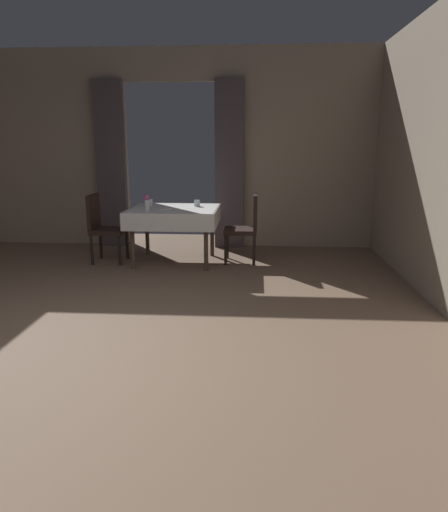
{
  "coord_description": "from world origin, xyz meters",
  "views": [
    {
      "loc": [
        1.35,
        -3.34,
        1.61
      ],
      "look_at": [
        1.07,
        0.65,
        0.65
      ],
      "focal_mm": 33.53,
      "sensor_mm": 36.0,
      "label": 1
    }
  ],
  "objects_px": {
    "dining_table_mid": "(174,214)",
    "flower_vase_mid": "(147,202)",
    "plate_mid_d": "(166,208)",
    "glass_mid_b": "(150,202)",
    "chair_mid_left": "(103,225)",
    "glass_mid_c": "(197,203)",
    "chair_mid_right": "(247,225)"
  },
  "relations": [
    {
      "from": "dining_table_mid",
      "to": "flower_vase_mid",
      "type": "relative_size",
      "value": 5.79
    },
    {
      "from": "dining_table_mid",
      "to": "plate_mid_d",
      "type": "xyz_separation_m",
      "value": [
        -0.09,
        -0.1,
        0.09
      ]
    },
    {
      "from": "glass_mid_b",
      "to": "plate_mid_d",
      "type": "distance_m",
      "value": 0.39
    },
    {
      "from": "chair_mid_left",
      "to": "glass_mid_b",
      "type": "height_order",
      "value": "chair_mid_left"
    },
    {
      "from": "chair_mid_left",
      "to": "glass_mid_b",
      "type": "distance_m",
      "value": 0.71
    },
    {
      "from": "chair_mid_left",
      "to": "glass_mid_c",
      "type": "height_order",
      "value": "chair_mid_left"
    },
    {
      "from": "chair_mid_right",
      "to": "plate_mid_d",
      "type": "relative_size",
      "value": 5.06
    },
    {
      "from": "chair_mid_right",
      "to": "chair_mid_left",
      "type": "bearing_deg",
      "value": -176.14
    },
    {
      "from": "flower_vase_mid",
      "to": "chair_mid_left",
      "type": "bearing_deg",
      "value": 160.61
    },
    {
      "from": "chair_mid_right",
      "to": "dining_table_mid",
      "type": "bearing_deg",
      "value": -174.73
    },
    {
      "from": "chair_mid_right",
      "to": "glass_mid_b",
      "type": "distance_m",
      "value": 1.37
    },
    {
      "from": "glass_mid_b",
      "to": "dining_table_mid",
      "type": "bearing_deg",
      "value": -26.12
    },
    {
      "from": "flower_vase_mid",
      "to": "glass_mid_b",
      "type": "height_order",
      "value": "flower_vase_mid"
    },
    {
      "from": "chair_mid_left",
      "to": "glass_mid_c",
      "type": "bearing_deg",
      "value": 10.4
    },
    {
      "from": "dining_table_mid",
      "to": "plate_mid_d",
      "type": "bearing_deg",
      "value": -130.27
    },
    {
      "from": "flower_vase_mid",
      "to": "plate_mid_d",
      "type": "height_order",
      "value": "flower_vase_mid"
    },
    {
      "from": "chair_mid_left",
      "to": "flower_vase_mid",
      "type": "height_order",
      "value": "flower_vase_mid"
    },
    {
      "from": "chair_mid_right",
      "to": "flower_vase_mid",
      "type": "xyz_separation_m",
      "value": [
        -1.28,
        -0.37,
        0.35
      ]
    },
    {
      "from": "chair_mid_right",
      "to": "flower_vase_mid",
      "type": "height_order",
      "value": "flower_vase_mid"
    },
    {
      "from": "dining_table_mid",
      "to": "chair_mid_right",
      "type": "relative_size",
      "value": 1.28
    },
    {
      "from": "chair_mid_right",
      "to": "flower_vase_mid",
      "type": "bearing_deg",
      "value": -163.86
    },
    {
      "from": "flower_vase_mid",
      "to": "plate_mid_d",
      "type": "relative_size",
      "value": 1.11
    },
    {
      "from": "glass_mid_c",
      "to": "glass_mid_b",
      "type": "bearing_deg",
      "value": -178.78
    },
    {
      "from": "chair_mid_left",
      "to": "flower_vase_mid",
      "type": "bearing_deg",
      "value": -19.39
    },
    {
      "from": "flower_vase_mid",
      "to": "glass_mid_b",
      "type": "distance_m",
      "value": 0.46
    },
    {
      "from": "chair_mid_right",
      "to": "flower_vase_mid",
      "type": "distance_m",
      "value": 1.38
    },
    {
      "from": "flower_vase_mid",
      "to": "glass_mid_c",
      "type": "distance_m",
      "value": 0.76
    },
    {
      "from": "dining_table_mid",
      "to": "glass_mid_c",
      "type": "bearing_deg",
      "value": 33.35
    },
    {
      "from": "chair_mid_right",
      "to": "glass_mid_b",
      "type": "bearing_deg",
      "value": 176.29
    },
    {
      "from": "dining_table_mid",
      "to": "glass_mid_b",
      "type": "xyz_separation_m",
      "value": [
        -0.36,
        0.18,
        0.14
      ]
    },
    {
      "from": "dining_table_mid",
      "to": "chair_mid_right",
      "type": "distance_m",
      "value": 0.99
    },
    {
      "from": "flower_vase_mid",
      "to": "glass_mid_c",
      "type": "height_order",
      "value": "flower_vase_mid"
    }
  ]
}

